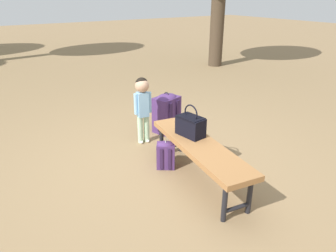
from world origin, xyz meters
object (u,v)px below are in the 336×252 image
object	(u,v)px
park_bench	(200,148)
handbag	(191,125)
child_standing	(142,100)
backpack_large	(167,112)
backpack_small	(166,154)

from	to	relation	value
park_bench	handbag	bearing A→B (deg)	-10.74
child_standing	backpack_large	xyz separation A→B (m)	(0.15, -0.48, -0.31)
child_standing	backpack_large	size ratio (longest dim) A/B	1.50
child_standing	backpack_large	distance (m)	0.59
backpack_large	park_bench	bearing A→B (deg)	162.12
handbag	child_standing	bearing A→B (deg)	5.30
backpack_large	child_standing	bearing A→B (deg)	107.36
park_bench	backpack_small	xyz separation A→B (m)	(0.43, 0.16, -0.22)
backpack_large	backpack_small	bearing A→B (deg)	146.92
park_bench	backpack_small	distance (m)	0.51
backpack_large	backpack_small	world-z (taller)	backpack_large
handbag	park_bench	bearing A→B (deg)	169.26
handbag	backpack_small	size ratio (longest dim) A/B	1.03
backpack_small	backpack_large	bearing A→B (deg)	-33.08
handbag	backpack_small	bearing A→B (deg)	44.65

